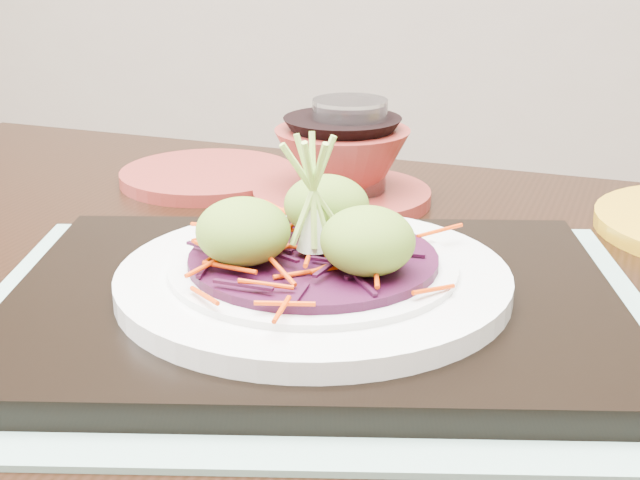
% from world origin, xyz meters
% --- Properties ---
extents(dining_table, '(1.32, 0.97, 0.76)m').
position_xyz_m(dining_table, '(0.04, 0.04, 0.66)').
color(dining_table, black).
rests_on(dining_table, ground).
extents(placemat, '(0.53, 0.45, 0.00)m').
position_xyz_m(placemat, '(0.03, 0.02, 0.76)').
color(placemat, '#86AD99').
rests_on(placemat, dining_table).
extents(serving_tray, '(0.45, 0.37, 0.02)m').
position_xyz_m(serving_tray, '(0.03, 0.02, 0.78)').
color(serving_tray, black).
rests_on(serving_tray, placemat).
extents(white_plate, '(0.26, 0.26, 0.02)m').
position_xyz_m(white_plate, '(0.03, 0.02, 0.79)').
color(white_plate, silver).
rests_on(white_plate, serving_tray).
extents(cabbage_bed, '(0.17, 0.17, 0.01)m').
position_xyz_m(cabbage_bed, '(0.03, 0.02, 0.81)').
color(cabbage_bed, '#370B27').
rests_on(cabbage_bed, white_plate).
extents(carrot_julienne, '(0.20, 0.20, 0.01)m').
position_xyz_m(carrot_julienne, '(0.03, 0.02, 0.81)').
color(carrot_julienne, red).
rests_on(carrot_julienne, cabbage_bed).
extents(guacamole_scoops, '(0.14, 0.13, 0.05)m').
position_xyz_m(guacamole_scoops, '(0.03, 0.01, 0.83)').
color(guacamole_scoops, '#557A24').
rests_on(guacamole_scoops, cabbage_bed).
extents(scallion_garnish, '(0.06, 0.06, 0.09)m').
position_xyz_m(scallion_garnish, '(0.03, 0.02, 0.85)').
color(scallion_garnish, '#9BC850').
rests_on(scallion_garnish, cabbage_bed).
extents(terracotta_side_plate, '(0.18, 0.18, 0.01)m').
position_xyz_m(terracotta_side_plate, '(-0.15, 0.32, 0.77)').
color(terracotta_side_plate, maroon).
rests_on(terracotta_side_plate, dining_table).
extents(water_glass, '(0.09, 0.09, 0.10)m').
position_xyz_m(water_glass, '(0.01, 0.28, 0.81)').
color(water_glass, white).
rests_on(water_glass, dining_table).
extents(terracotta_bowl_set, '(0.22, 0.22, 0.07)m').
position_xyz_m(terracotta_bowl_set, '(-0.00, 0.28, 0.79)').
color(terracotta_bowl_set, maroon).
rests_on(terracotta_bowl_set, dining_table).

